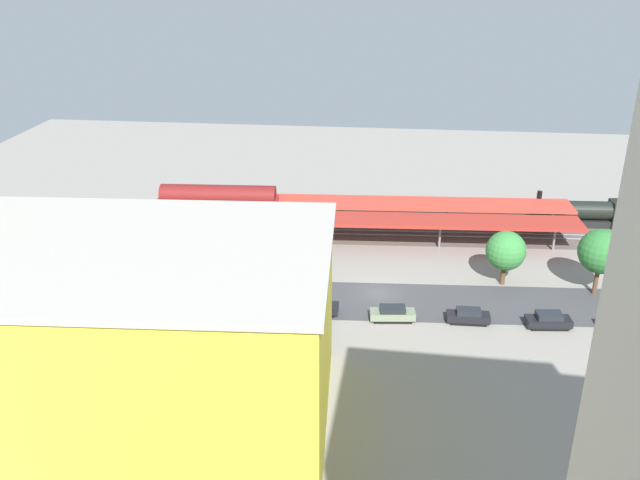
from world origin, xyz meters
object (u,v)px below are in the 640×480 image
(street_tree_2, at_px, (601,252))
(parked_car_3, at_px, (392,314))
(platform_canopy_far, at_px, (394,203))
(street_tree_3, at_px, (250,232))
(parked_car_1, at_px, (548,321))
(street_tree_0, at_px, (506,251))
(platform_canopy_near, at_px, (327,219))
(locomotive, at_px, (584,214))
(parked_car_2, at_px, (468,317))
(traffic_light, at_px, (317,245))
(box_truck_0, at_px, (219,311))
(street_tree_1, at_px, (248,235))
(construction_building, at_px, (134,341))
(freight_coach_far, at_px, (219,205))
(box_truck_1, at_px, (284,316))
(parked_car_0, at_px, (624,324))
(parked_car_4, at_px, (316,307))

(street_tree_2, bearing_deg, parked_car_3, 20.71)
(platform_canopy_far, bearing_deg, street_tree_3, 43.03)
(parked_car_1, distance_m, parked_car_3, 16.22)
(platform_canopy_far, bearing_deg, street_tree_0, 129.17)
(street_tree_2, bearing_deg, platform_canopy_near, -18.10)
(locomotive, bearing_deg, platform_canopy_far, 9.07)
(parked_car_2, relative_size, parked_car_3, 0.91)
(street_tree_2, xyz_separation_m, traffic_light, (32.00, 0.07, -0.74))
(street_tree_3, bearing_deg, box_truck_0, 87.42)
(locomotive, distance_m, street_tree_1, 48.97)
(parked_car_1, distance_m, construction_building, 42.12)
(street_tree_3, bearing_deg, traffic_light, 170.88)
(parked_car_2, distance_m, street_tree_0, 11.32)
(locomotive, distance_m, street_tree_0, 24.69)
(freight_coach_far, xyz_separation_m, parked_car_2, (-32.74, 23.39, -2.61))
(locomotive, bearing_deg, traffic_light, 31.19)
(parked_car_1, height_order, box_truck_1, box_truck_1)
(locomotive, relative_size, freight_coach_far, 0.95)
(street_tree_1, relative_size, street_tree_3, 1.09)
(construction_building, distance_m, street_tree_1, 28.45)
(parked_car_0, relative_size, parked_car_3, 0.95)
(parked_car_4, bearing_deg, street_tree_1, -42.99)
(platform_canopy_far, bearing_deg, traffic_light, 63.01)
(parked_car_0, relative_size, parked_car_4, 0.99)
(locomotive, relative_size, street_tree_2, 2.03)
(parked_car_0, bearing_deg, traffic_light, -13.79)
(street_tree_2, height_order, traffic_light, street_tree_2)
(parked_car_3, distance_m, parked_car_4, 8.22)
(locomotive, distance_m, parked_car_3, 40.36)
(parked_car_2, relative_size, street_tree_2, 0.58)
(platform_canopy_far, xyz_separation_m, street_tree_0, (-13.00, 15.96, 0.48))
(parked_car_2, bearing_deg, box_truck_1, 11.46)
(platform_canopy_far, bearing_deg, parked_car_1, 122.69)
(parked_car_4, bearing_deg, parked_car_1, 179.55)
(parked_car_0, height_order, street_tree_3, street_tree_3)
(locomotive, height_order, street_tree_2, street_tree_2)
(locomotive, bearing_deg, box_truck_1, 41.72)
(street_tree_0, bearing_deg, parked_car_1, 109.55)
(locomotive, xyz_separation_m, freight_coach_far, (51.47, 6.45, 1.49))
(parked_car_3, bearing_deg, box_truck_0, 10.25)
(parked_car_4, xyz_separation_m, box_truck_1, (2.91, 4.02, 0.93))
(locomotive, xyz_separation_m, box_truck_1, (37.81, 33.71, -0.13))
(parked_car_0, bearing_deg, street_tree_3, -12.86)
(parked_car_3, xyz_separation_m, box_truck_0, (17.96, 3.25, 1.03))
(parked_car_4, relative_size, construction_building, 0.16)
(platform_canopy_near, height_order, parked_car_2, platform_canopy_near)
(locomotive, height_order, construction_building, construction_building)
(freight_coach_far, bearing_deg, traffic_light, 135.98)
(parked_car_4, bearing_deg, traffic_light, -84.02)
(parked_car_3, bearing_deg, street_tree_2, -159.29)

